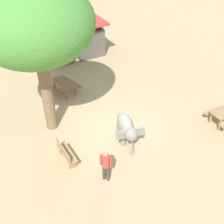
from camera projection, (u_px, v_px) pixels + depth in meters
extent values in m
plane|color=tan|center=(119.00, 133.00, 14.22)|extent=(60.00, 60.00, 0.00)
cylinder|color=gray|center=(131.00, 138.00, 13.45)|extent=(0.25, 0.25, 0.58)
cylinder|color=gray|center=(123.00, 140.00, 13.37)|extent=(0.25, 0.25, 0.58)
cylinder|color=gray|center=(126.00, 128.00, 14.06)|extent=(0.25, 0.25, 0.58)
cylinder|color=gray|center=(119.00, 129.00, 13.97)|extent=(0.25, 0.25, 0.58)
ellipsoid|color=gray|center=(125.00, 124.00, 13.32)|extent=(1.05, 1.57, 0.86)
sphere|color=gray|center=(131.00, 134.00, 12.58)|extent=(0.62, 0.62, 0.62)
cone|color=gray|center=(132.00, 147.00, 12.74)|extent=(0.19, 0.19, 0.97)
cube|color=gray|center=(139.00, 132.00, 12.74)|extent=(0.50, 0.19, 0.46)
cube|color=gray|center=(122.00, 135.00, 12.56)|extent=(0.50, 0.19, 0.46)
cylinder|color=#3F3833|center=(104.00, 172.00, 11.68)|extent=(0.14, 0.14, 0.82)
cylinder|color=#3F3833|center=(108.00, 173.00, 11.63)|extent=(0.14, 0.14, 0.82)
cylinder|color=#B23F33|center=(106.00, 161.00, 11.22)|extent=(0.32, 0.32, 0.58)
sphere|color=tan|center=(106.00, 154.00, 10.98)|extent=(0.22, 0.22, 0.22)
cylinder|color=#B23F33|center=(101.00, 160.00, 11.27)|extent=(0.09, 0.09, 0.55)
cylinder|color=#B23F33|center=(111.00, 162.00, 11.16)|extent=(0.09, 0.09, 0.55)
cylinder|color=brown|center=(47.00, 94.00, 13.33)|extent=(0.56, 0.56, 4.08)
ellipsoid|color=#478C38|center=(35.00, 24.00, 11.24)|extent=(4.99, 4.58, 3.54)
cube|color=#9E7A51|center=(67.00, 153.00, 12.47)|extent=(0.45, 1.41, 0.06)
cube|color=#9E7A51|center=(63.00, 151.00, 12.26)|extent=(0.11, 1.40, 0.40)
cube|color=#9E7A51|center=(63.00, 150.00, 12.98)|extent=(0.36, 0.09, 0.42)
cube|color=#9E7A51|center=(73.00, 164.00, 12.27)|extent=(0.36, 0.09, 0.42)
cube|color=brown|center=(64.00, 82.00, 16.61)|extent=(1.16, 1.65, 0.06)
cylinder|color=brown|center=(75.00, 90.00, 16.68)|extent=(0.10, 0.10, 0.72)
cylinder|color=brown|center=(67.00, 94.00, 16.33)|extent=(0.10, 0.10, 0.72)
cylinder|color=brown|center=(63.00, 82.00, 17.36)|extent=(0.10, 0.10, 0.72)
cylinder|color=brown|center=(55.00, 86.00, 17.01)|extent=(0.10, 0.10, 0.72)
cube|color=brown|center=(73.00, 83.00, 17.14)|extent=(0.61, 1.51, 0.05)
cube|color=brown|center=(56.00, 90.00, 16.46)|extent=(0.61, 1.51, 0.05)
cylinder|color=#9E7A51|center=(220.00, 125.00, 14.14)|extent=(0.10, 0.10, 0.72)
cylinder|color=#9E7A51|center=(211.00, 118.00, 14.59)|extent=(0.10, 0.10, 0.72)
cube|color=#9E7A51|center=(216.00, 110.00, 14.97)|extent=(1.50, 0.26, 0.05)
cube|color=#59514C|center=(54.00, 49.00, 19.57)|extent=(2.00, 1.80, 2.00)
cube|color=#388C47|center=(51.00, 29.00, 18.67)|extent=(2.50, 2.50, 0.12)
cylinder|color=gray|center=(61.00, 40.00, 20.35)|extent=(0.10, 0.10, 2.40)
cylinder|color=gray|center=(70.00, 48.00, 19.23)|extent=(0.10, 0.10, 2.40)
cylinder|color=gray|center=(37.00, 45.00, 19.66)|extent=(0.10, 0.10, 2.40)
cylinder|color=gray|center=(44.00, 54.00, 18.54)|extent=(0.10, 0.10, 2.40)
cube|color=#59514C|center=(87.00, 41.00, 20.57)|extent=(2.00, 1.80, 2.00)
cube|color=#C63833|center=(86.00, 22.00, 19.67)|extent=(2.50, 2.50, 0.12)
cylinder|color=gray|center=(93.00, 33.00, 21.34)|extent=(0.10, 0.10, 2.40)
cylinder|color=gray|center=(103.00, 40.00, 20.23)|extent=(0.10, 0.10, 2.40)
cylinder|color=gray|center=(72.00, 37.00, 20.66)|extent=(0.10, 0.10, 2.40)
cylinder|color=gray|center=(80.00, 46.00, 19.54)|extent=(0.10, 0.10, 2.40)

